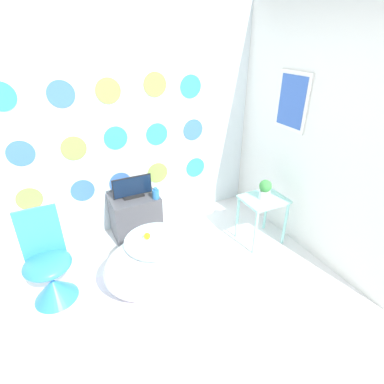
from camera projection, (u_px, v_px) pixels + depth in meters
ground_plane at (190, 343)px, 2.39m from camera, size 12.00×12.00×0.00m
wall_back_dotted at (114, 125)px, 3.25m from camera, size 4.40×0.05×2.60m
wall_right at (297, 126)px, 3.17m from camera, size 0.06×2.85×2.60m
rug at (158, 291)px, 2.86m from camera, size 1.03×0.88×0.01m
bathtub at (157, 264)px, 2.78m from camera, size 0.98×0.67×0.58m
rubber_duck at (147, 236)px, 2.62m from camera, size 0.06×0.06×0.07m
chair at (51, 275)px, 2.69m from camera, size 0.41×0.41×0.88m
tv_cabinet at (135, 216)px, 3.55m from camera, size 0.54×0.43×0.53m
tv at (133, 188)px, 3.38m from camera, size 0.45×0.12×0.24m
vase at (156, 194)px, 3.36m from camera, size 0.08×0.08×0.13m
side_table at (263, 207)px, 3.35m from camera, size 0.47×0.39×0.57m
potted_plant_left at (265, 189)px, 3.25m from camera, size 0.14×0.14×0.22m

